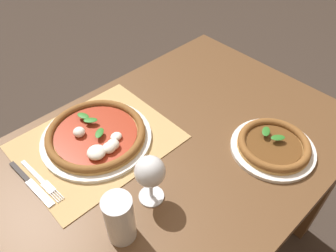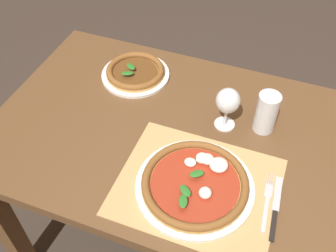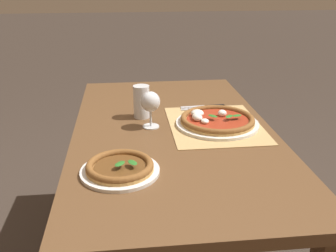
{
  "view_description": "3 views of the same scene",
  "coord_description": "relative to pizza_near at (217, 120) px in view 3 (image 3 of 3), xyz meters",
  "views": [
    {
      "loc": [
        0.34,
        0.49,
        1.51
      ],
      "look_at": [
        -0.14,
        -0.02,
        0.81
      ],
      "focal_mm": 35.0,
      "sensor_mm": 36.0,
      "label": 1
    },
    {
      "loc": [
        0.17,
        -0.83,
        1.71
      ],
      "look_at": [
        -0.13,
        -0.03,
        0.79
      ],
      "focal_mm": 42.0,
      "sensor_mm": 36.0,
      "label": 2
    },
    {
      "loc": [
        -1.5,
        0.19,
        1.36
      ],
      "look_at": [
        -0.11,
        0.03,
        0.8
      ],
      "focal_mm": 42.0,
      "sensor_mm": 36.0,
      "label": 3
    }
  ],
  "objects": [
    {
      "name": "pizza_near",
      "position": [
        0.0,
        0.0,
        0.0
      ],
      "size": [
        0.35,
        0.35,
        0.05
      ],
      "color": "silver",
      "rests_on": "paper_placemat"
    },
    {
      "name": "fork",
      "position": [
        0.21,
        0.03,
        -0.02
      ],
      "size": [
        0.03,
        0.2,
        0.0
      ],
      "color": "#B7B7BC",
      "rests_on": "paper_placemat"
    },
    {
      "name": "pizza_far",
      "position": [
        -0.37,
        0.41,
        -0.0
      ],
      "size": [
        0.26,
        0.26,
        0.04
      ],
      "color": "silver",
      "rests_on": "dining_table"
    },
    {
      "name": "pint_glass",
      "position": [
        0.14,
        0.31,
        0.05
      ],
      "size": [
        0.07,
        0.07,
        0.15
      ],
      "color": "silver",
      "rests_on": "dining_table"
    },
    {
      "name": "dining_table",
      "position": [
        -0.02,
        0.19,
        -0.12
      ],
      "size": [
        1.47,
        0.82,
        0.74
      ],
      "color": "brown",
      "rests_on": "ground"
    },
    {
      "name": "knife",
      "position": [
        0.23,
        0.01,
        -0.02
      ],
      "size": [
        0.03,
        0.22,
        0.01
      ],
      "color": "black",
      "rests_on": "paper_placemat"
    },
    {
      "name": "paper_placemat",
      "position": [
        0.0,
        0.01,
        -0.02
      ],
      "size": [
        0.47,
        0.38,
        0.0
      ],
      "primitive_type": "cube",
      "color": "tan",
      "rests_on": "dining_table"
    },
    {
      "name": "wine_glass",
      "position": [
        0.01,
        0.28,
        0.08
      ],
      "size": [
        0.08,
        0.08,
        0.16
      ],
      "color": "silver",
      "rests_on": "dining_table"
    }
  ]
}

